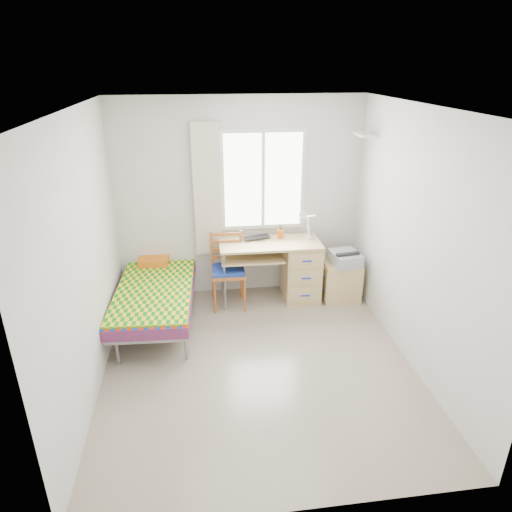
{
  "coord_description": "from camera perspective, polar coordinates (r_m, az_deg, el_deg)",
  "views": [
    {
      "loc": [
        -0.56,
        -3.97,
        2.97
      ],
      "look_at": [
        0.05,
        0.55,
        1.01
      ],
      "focal_mm": 32.0,
      "sensor_mm": 36.0,
      "label": 1
    }
  ],
  "objects": [
    {
      "name": "wall_back",
      "position": [
        5.98,
        -2.03,
        7.06
      ],
      "size": [
        3.2,
        0.0,
        3.2
      ],
      "primitive_type": "plane",
      "rotation": [
        1.57,
        0.0,
        0.0
      ],
      "color": "silver",
      "rests_on": "ground"
    },
    {
      "name": "cabinet",
      "position": [
        6.2,
        10.53,
        -3.06
      ],
      "size": [
        0.5,
        0.45,
        0.52
      ],
      "rotation": [
        0.0,
        0.0,
        -0.05
      ],
      "color": "tan",
      "rests_on": "floor"
    },
    {
      "name": "desk",
      "position": [
        6.09,
        4.97,
        -1.36
      ],
      "size": [
        1.31,
        0.62,
        0.82
      ],
      "rotation": [
        0.0,
        0.0,
        -0.01
      ],
      "color": "tan",
      "rests_on": "floor"
    },
    {
      "name": "task_lamp",
      "position": [
        5.82,
        6.3,
        4.27
      ],
      "size": [
        0.23,
        0.33,
        0.44
      ],
      "rotation": [
        0.0,
        0.0,
        -0.33
      ],
      "color": "white",
      "rests_on": "desk"
    },
    {
      "name": "bed",
      "position": [
        5.71,
        -12.42,
        -3.99
      ],
      "size": [
        1.0,
        1.97,
        0.83
      ],
      "rotation": [
        0.0,
        0.0,
        -0.05
      ],
      "color": "gray",
      "rests_on": "floor"
    },
    {
      "name": "chair",
      "position": [
        5.86,
        -3.49,
        -1.19
      ],
      "size": [
        0.43,
        0.43,
        0.98
      ],
      "rotation": [
        0.0,
        0.0,
        -0.02
      ],
      "color": "brown",
      "rests_on": "floor"
    },
    {
      "name": "printer",
      "position": [
        6.03,
        11.08,
        -0.24
      ],
      "size": [
        0.39,
        0.44,
        0.17
      ],
      "rotation": [
        0.0,
        0.0,
        0.13
      ],
      "color": "#ACB0B4",
      "rests_on": "cabinet"
    },
    {
      "name": "wall_right",
      "position": [
        4.82,
        19.53,
        1.6
      ],
      "size": [
        0.0,
        3.5,
        3.5
      ],
      "primitive_type": "plane",
      "rotation": [
        1.57,
        0.0,
        -1.57
      ],
      "color": "silver",
      "rests_on": "ground"
    },
    {
      "name": "book",
      "position": [
        5.94,
        0.09,
        -0.34
      ],
      "size": [
        0.23,
        0.28,
        0.02
      ],
      "primitive_type": "imported",
      "rotation": [
        0.0,
        0.0,
        0.21
      ],
      "color": "gray",
      "rests_on": "desk"
    },
    {
      "name": "ceiling",
      "position": [
        4.02,
        0.35,
        18.02
      ],
      "size": [
        3.5,
        3.5,
        0.0
      ],
      "primitive_type": "plane",
      "rotation": [
        3.14,
        0.0,
        0.0
      ],
      "color": "white",
      "rests_on": "wall_back"
    },
    {
      "name": "wall_left",
      "position": [
        4.43,
        -20.66,
        -0.44
      ],
      "size": [
        0.0,
        3.5,
        3.5
      ],
      "primitive_type": "plane",
      "rotation": [
        1.57,
        0.0,
        1.57
      ],
      "color": "silver",
      "rests_on": "ground"
    },
    {
      "name": "curtain",
      "position": [
        5.85,
        -6.12,
        8.09
      ],
      "size": [
        0.35,
        0.05,
        1.7
      ],
      "primitive_type": "cube",
      "color": "beige",
      "rests_on": "wall_back"
    },
    {
      "name": "pen_cup",
      "position": [
        6.01,
        3.07,
        2.78
      ],
      "size": [
        0.11,
        0.11,
        0.11
      ],
      "primitive_type": "cylinder",
      "rotation": [
        0.0,
        0.0,
        0.33
      ],
      "color": "orange",
      "rests_on": "desk"
    },
    {
      "name": "floor",
      "position": [
        4.99,
        0.28,
        -13.26
      ],
      "size": [
        3.5,
        3.5,
        0.0
      ],
      "primitive_type": "plane",
      "color": "#BCAD93",
      "rests_on": "ground"
    },
    {
      "name": "laptop",
      "position": [
        5.93,
        0.29,
        2.13
      ],
      "size": [
        0.4,
        0.31,
        0.03
      ],
      "primitive_type": "imported",
      "rotation": [
        0.0,
        0.0,
        0.26
      ],
      "color": "black",
      "rests_on": "desk"
    },
    {
      "name": "window",
      "position": [
        5.93,
        0.88,
        9.43
      ],
      "size": [
        1.1,
        0.04,
        1.3
      ],
      "color": "white",
      "rests_on": "wall_back"
    },
    {
      "name": "floating_shelf",
      "position": [
        5.8,
        13.52,
        14.55
      ],
      "size": [
        0.2,
        0.32,
        0.03
      ],
      "primitive_type": "cube",
      "color": "white",
      "rests_on": "wall_right"
    }
  ]
}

